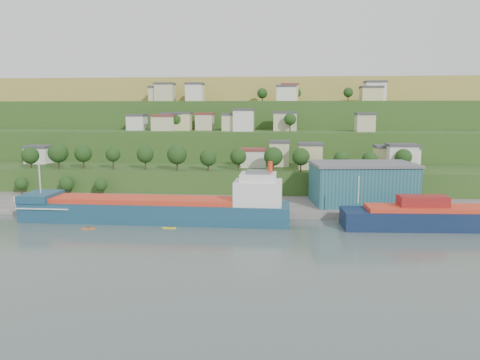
# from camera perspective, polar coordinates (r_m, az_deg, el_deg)

# --- Properties ---
(ground) EXTENTS (500.00, 500.00, 0.00)m
(ground) POSITION_cam_1_polar(r_m,az_deg,el_deg) (123.29, -7.43, -6.02)
(ground) COLOR #44524D
(ground) RESTS_ON ground
(quay) EXTENTS (220.00, 26.00, 4.00)m
(quay) POSITION_cam_1_polar(r_m,az_deg,el_deg) (147.84, 2.54, -3.52)
(quay) COLOR slate
(quay) RESTS_ON ground
(pebble_beach) EXTENTS (40.00, 18.00, 2.40)m
(pebble_beach) POSITION_cam_1_polar(r_m,az_deg,el_deg) (163.47, -24.89, -3.15)
(pebble_beach) COLOR slate
(pebble_beach) RESTS_ON ground
(hillside) EXTENTS (360.00, 211.08, 96.00)m
(hillside) POSITION_cam_1_polar(r_m,az_deg,el_deg) (288.01, -0.18, 2.38)
(hillside) COLOR #284719
(hillside) RESTS_ON ground
(cargo_ship_near) EXTENTS (75.02, 12.62, 19.26)m
(cargo_ship_near) POSITION_cam_1_polar(r_m,az_deg,el_deg) (132.59, -9.28, -3.67)
(cargo_ship_near) COLOR #154052
(cargo_ship_near) RESTS_ON ground
(cargo_ship_far) EXTENTS (63.12, 13.61, 17.03)m
(cargo_ship_far) POSITION_cam_1_polar(r_m,az_deg,el_deg) (136.95, 26.48, -4.24)
(cargo_ship_far) COLOR #0D183A
(cargo_ship_far) RESTS_ON ground
(warehouse) EXTENTS (33.12, 22.70, 12.80)m
(warehouse) POSITION_cam_1_polar(r_m,az_deg,el_deg) (149.62, 14.65, -0.36)
(warehouse) COLOR #1C4F54
(warehouse) RESTS_ON quay
(caravan) EXTENTS (6.03, 3.46, 2.65)m
(caravan) POSITION_cam_1_polar(r_m,az_deg,el_deg) (163.62, -24.88, -2.24)
(caravan) COLOR silver
(caravan) RESTS_ON pebble_beach
(dinghy) EXTENTS (4.65, 2.50, 0.88)m
(dinghy) POSITION_cam_1_polar(r_m,az_deg,el_deg) (158.92, -22.28, -2.70)
(dinghy) COLOR silver
(dinghy) RESTS_ON pebble_beach
(kayak_orange) EXTENTS (3.42, 1.23, 0.84)m
(kayak_orange) POSITION_cam_1_polar(r_m,az_deg,el_deg) (129.18, -18.00, -5.59)
(kayak_orange) COLOR orange
(kayak_orange) RESTS_ON ground
(kayak_yellow) EXTENTS (3.63, 0.73, 0.90)m
(kayak_yellow) POSITION_cam_1_polar(r_m,az_deg,el_deg) (124.89, -8.63, -5.73)
(kayak_yellow) COLOR yellow
(kayak_yellow) RESTS_ON ground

